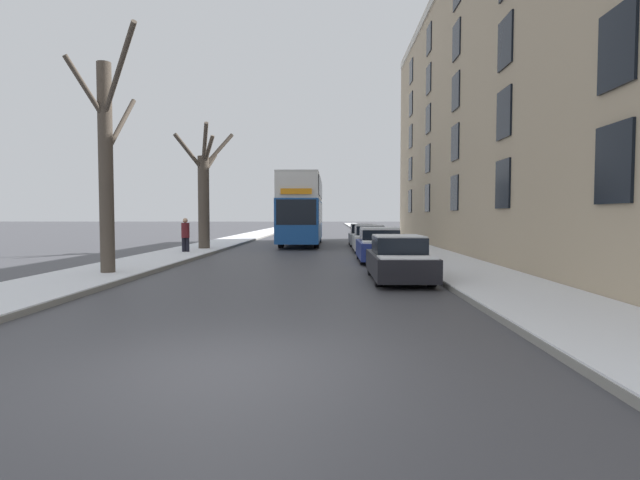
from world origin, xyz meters
The scene contains 12 objects.
ground_plane centered at (0.00, 0.00, 0.00)m, with size 320.00×320.00×0.00m, color #424247.
sidewalk_left centered at (-6.06, 53.00, 0.08)m, with size 3.02×130.00×0.16m.
sidewalk_right centered at (6.06, 53.00, 0.08)m, with size 3.02×130.00×0.16m.
terrace_facade_right centered at (12.06, 18.55, 7.71)m, with size 9.10×39.45×15.42m.
bare_tree_left_0 centered at (-5.63, 9.37, 3.68)m, with size 2.63×3.87×7.24m.
bare_tree_left_1 centered at (-5.57, 21.18, 3.22)m, with size 2.75×3.12×6.85m.
double_decker_bus centered at (-0.52, 27.13, 2.57)m, with size 2.54×10.94×4.55m.
parked_car_0 centered at (3.50, 8.82, 0.64)m, with size 1.69×4.34×1.37m.
parked_car_1 centered at (3.50, 15.04, 0.68)m, with size 1.79×4.24×1.47m.
parked_car_2 centered at (3.50, 20.70, 0.68)m, with size 1.70×4.17×1.47m.
parked_car_3 centered at (3.50, 26.40, 0.66)m, with size 1.75×3.94×1.44m.
pedestrian_left_sidewalk centered at (-5.86, 18.51, 1.01)m, with size 0.40×0.40×1.85m.
Camera 1 is at (1.46, -6.27, 1.96)m, focal length 28.00 mm.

